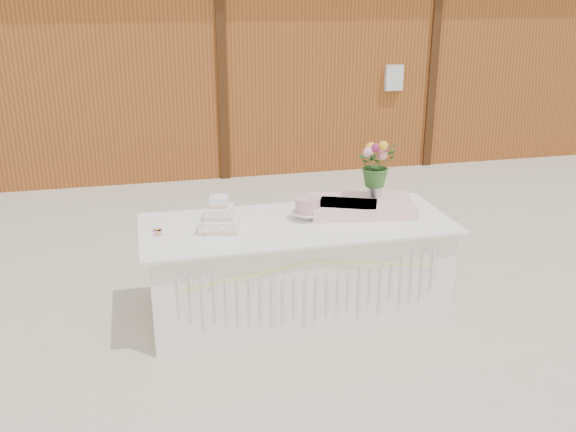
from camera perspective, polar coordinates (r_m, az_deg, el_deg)
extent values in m
plane|color=beige|center=(5.26, 0.77, -8.48)|extent=(80.00, 80.00, 0.00)
cube|color=#9D4B21|center=(10.60, -7.46, 14.15)|extent=(12.00, 4.00, 3.00)
cube|color=white|center=(5.10, 0.79, -4.76)|extent=(2.28, 0.88, 0.75)
cube|color=white|center=(4.95, 0.81, -0.70)|extent=(2.40, 1.00, 0.02)
cube|color=white|center=(4.83, -6.09, -0.62)|extent=(0.34, 0.34, 0.09)
cube|color=#FFC3A1|center=(4.84, -6.08, -0.94)|extent=(0.35, 0.35, 0.02)
cube|color=white|center=(4.80, -6.13, 0.39)|extent=(0.24, 0.24, 0.09)
cube|color=#FFC3A1|center=(4.80, -6.12, 0.12)|extent=(0.26, 0.26, 0.02)
cube|color=white|center=(4.77, -6.17, 1.32)|extent=(0.16, 0.16, 0.08)
cube|color=#FFC3A1|center=(4.78, -6.16, 1.10)|extent=(0.17, 0.17, 0.02)
cylinder|color=white|center=(5.01, 1.75, -0.24)|extent=(0.21, 0.21, 0.01)
cylinder|color=white|center=(5.00, 1.75, 0.04)|extent=(0.06, 0.06, 0.04)
cylinder|color=white|center=(4.99, 1.75, 0.31)|extent=(0.25, 0.25, 0.01)
cylinder|color=#DFA1A6|center=(4.97, 1.76, 0.99)|extent=(0.19, 0.19, 0.11)
cube|color=#FFD2CD|center=(5.19, 6.46, 0.87)|extent=(0.89, 0.60, 0.10)
cylinder|color=silver|center=(5.25, 7.76, 2.45)|extent=(0.10, 0.10, 0.14)
imported|color=#396C2B|center=(5.18, 7.88, 5.10)|extent=(0.40, 0.37, 0.36)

